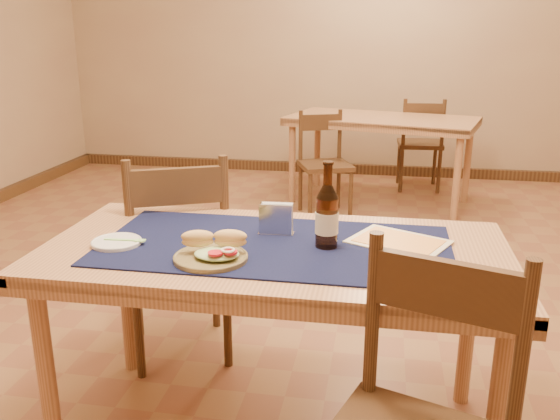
% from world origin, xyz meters
% --- Properties ---
extents(room, '(6.04, 7.04, 2.84)m').
position_xyz_m(room, '(0.00, 0.00, 1.40)').
color(room, '#8A5E3C').
rests_on(room, ground).
extents(main_table, '(1.60, 0.80, 0.75)m').
position_xyz_m(main_table, '(0.00, -0.80, 0.67)').
color(main_table, tan).
rests_on(main_table, ground).
extents(placemat, '(1.20, 0.60, 0.01)m').
position_xyz_m(placemat, '(0.00, -0.80, 0.75)').
color(placemat, '#0E1335').
rests_on(placemat, main_table).
extents(baseboard, '(6.00, 7.00, 0.10)m').
position_xyz_m(baseboard, '(0.00, 0.00, 0.05)').
color(baseboard, '#4C321B').
rests_on(baseboard, ground).
extents(back_table, '(1.70, 1.14, 0.75)m').
position_xyz_m(back_table, '(0.33, 2.43, 0.67)').
color(back_table, tan).
rests_on(back_table, ground).
extents(chair_main_far, '(0.59, 0.59, 0.98)m').
position_xyz_m(chair_main_far, '(-0.53, -0.33, 0.51)').
color(chair_main_far, '#4C321B').
rests_on(chair_main_far, ground).
extents(chair_back_near, '(0.50, 0.50, 0.84)m').
position_xyz_m(chair_back_near, '(-0.11, 2.00, 0.44)').
color(chair_back_near, '#4C321B').
rests_on(chair_back_near, ground).
extents(chair_back_far, '(0.42, 0.42, 0.87)m').
position_xyz_m(chair_back_far, '(0.69, 2.94, 0.45)').
color(chair_back_far, '#4C321B').
rests_on(chair_back_far, ground).
extents(sandwich_plate, '(0.24, 0.24, 0.09)m').
position_xyz_m(sandwich_plate, '(-0.17, -0.97, 0.78)').
color(sandwich_plate, brown).
rests_on(sandwich_plate, placemat).
extents(side_plate, '(0.17, 0.17, 0.01)m').
position_xyz_m(side_plate, '(-0.54, -0.89, 0.76)').
color(side_plate, white).
rests_on(side_plate, placemat).
extents(fork, '(0.15, 0.03, 0.00)m').
position_xyz_m(fork, '(-0.50, -0.88, 0.77)').
color(fork, '#9DE57D').
rests_on(fork, side_plate).
extents(beer_bottle, '(0.08, 0.08, 0.30)m').
position_xyz_m(beer_bottle, '(0.18, -0.79, 0.87)').
color(beer_bottle, '#4B230D').
rests_on(beer_bottle, placemat).
extents(napkin_holder, '(0.13, 0.05, 0.11)m').
position_xyz_m(napkin_holder, '(-0.02, -0.69, 0.81)').
color(napkin_holder, silver).
rests_on(napkin_holder, placemat).
extents(menu_card, '(0.39, 0.35, 0.01)m').
position_xyz_m(menu_card, '(0.42, -0.70, 0.76)').
color(menu_card, beige).
rests_on(menu_card, placemat).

